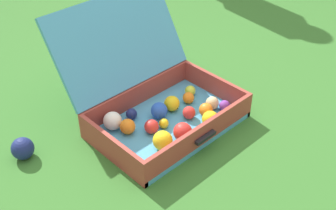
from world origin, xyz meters
name	(u,v)px	position (x,y,z in m)	size (l,w,h in m)	color
ground_plane	(167,117)	(0.00, 0.00, 0.00)	(16.00, 16.00, 0.00)	#336B28
open_suitcase	(156,100)	(-0.05, 0.02, 0.11)	(0.65, 0.66, 0.49)	#4799C6
stray_ball_on_grass	(23,148)	(-0.61, 0.21, 0.05)	(0.09, 0.09, 0.09)	navy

